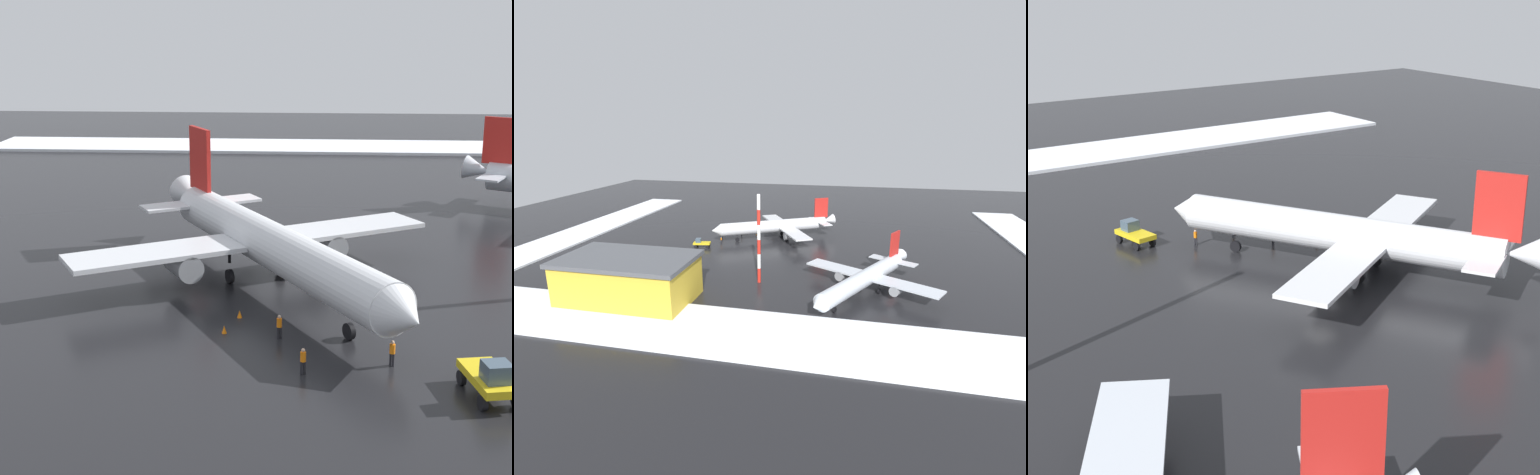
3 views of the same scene
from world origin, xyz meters
The scene contains 9 objects.
ground_plane centered at (0.00, 0.00, 0.00)m, with size 240.00×240.00×0.00m, color black.
snow_bank_right centered at (67.00, 0.00, 0.24)m, with size 14.00×116.00×0.48m, color white.
airplane_far_rear centered at (-6.07, 7.52, 3.76)m, with size 34.73×29.69×11.37m.
pushback_tug centered at (-24.83, -6.21, 1.28)m, with size 4.92×3.00×2.50m.
ground_crew_beside_wing centered at (-16.80, 6.21, 0.97)m, with size 0.36×0.36×1.71m.
ground_crew_by_nose_gear centered at (-22.31, 4.57, 0.97)m, with size 0.36×0.36×1.71m.
ground_crew_mid_apron centered at (-20.76, -1.03, 0.97)m, with size 0.36×0.36×1.71m.
traffic_cone_near_nose centered at (-13.03, 9.24, 0.28)m, with size 0.36×0.36×0.55m, color orange.
traffic_cone_mid_line centered at (-16.07, 10.07, 0.28)m, with size 0.36×0.36×0.55m, color orange.
Camera 1 is at (-66.71, 4.72, 21.02)m, focal length 55.00 mm.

